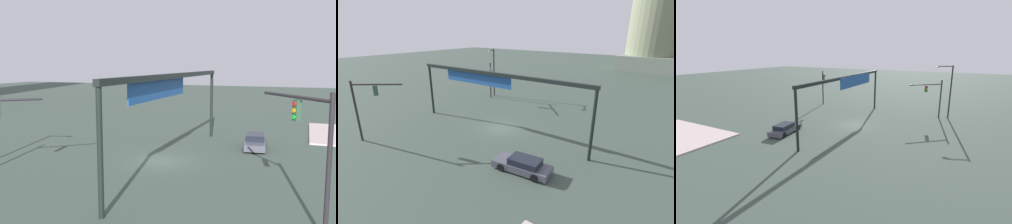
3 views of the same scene
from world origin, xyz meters
TOP-DOWN VIEW (x-y plane):
  - ground_plane at (0.00, 0.00)m, footprint 188.59×188.59m
  - traffic_signal_opposite_side at (-8.49, -10.30)m, footprint 3.91×3.11m
  - overhead_sign_gantry at (-0.59, -1.11)m, footprint 21.42×0.43m
  - sedan_car_approaching at (6.88, -5.99)m, footprint 4.83×2.21m

SIDE VIEW (x-z plane):
  - ground_plane at x=0.00m, z-range 0.00..0.00m
  - sedan_car_approaching at x=6.88m, z-range -0.03..1.18m
  - traffic_signal_opposite_side at x=-8.49m, z-range 1.07..7.20m
  - overhead_sign_gantry at x=-0.59m, z-range 2.26..8.82m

